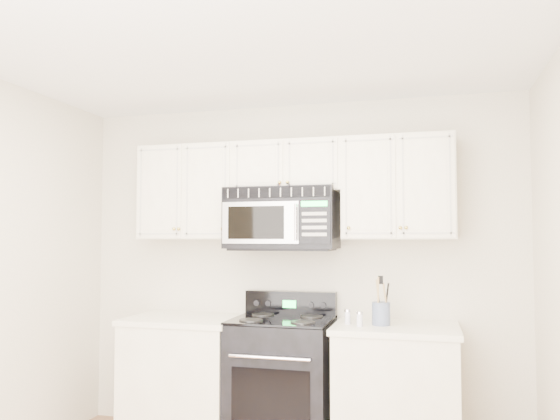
% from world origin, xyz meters
% --- Properties ---
extents(room, '(3.51, 3.51, 2.61)m').
position_xyz_m(room, '(0.00, 0.00, 1.30)').
color(room, '#8D6443').
rests_on(room, ground).
extents(base_cabinet_left, '(0.86, 0.65, 0.92)m').
position_xyz_m(base_cabinet_left, '(-0.80, 1.44, 0.43)').
color(base_cabinet_left, silver).
rests_on(base_cabinet_left, ground).
extents(base_cabinet_right, '(0.86, 0.65, 0.92)m').
position_xyz_m(base_cabinet_right, '(0.80, 1.44, 0.43)').
color(base_cabinet_right, silver).
rests_on(base_cabinet_right, ground).
extents(range, '(0.72, 0.66, 1.11)m').
position_xyz_m(range, '(-0.02, 1.45, 0.48)').
color(range, black).
rests_on(range, ground).
extents(upper_cabinets, '(2.44, 0.37, 0.75)m').
position_xyz_m(upper_cabinets, '(-0.00, 1.58, 1.93)').
color(upper_cabinets, silver).
rests_on(upper_cabinets, ground).
extents(microwave, '(0.83, 0.47, 0.46)m').
position_xyz_m(microwave, '(-0.05, 1.54, 1.68)').
color(microwave, black).
rests_on(microwave, ground).
extents(utensil_crock, '(0.13, 0.13, 0.34)m').
position_xyz_m(utensil_crock, '(0.70, 1.42, 1.01)').
color(utensil_crock, '#505977').
rests_on(utensil_crock, base_cabinet_right).
extents(shaker_salt, '(0.04, 0.04, 0.10)m').
position_xyz_m(shaker_salt, '(0.56, 1.31, 0.97)').
color(shaker_salt, silver).
rests_on(shaker_salt, base_cabinet_right).
extents(shaker_pepper, '(0.04, 0.04, 0.10)m').
position_xyz_m(shaker_pepper, '(0.47, 1.41, 0.97)').
color(shaker_pepper, silver).
rests_on(shaker_pepper, base_cabinet_right).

